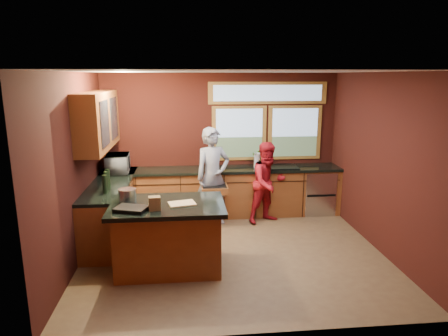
{
  "coord_description": "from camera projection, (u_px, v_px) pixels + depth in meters",
  "views": [
    {
      "loc": [
        -0.69,
        -5.64,
        2.65
      ],
      "look_at": [
        -0.1,
        0.4,
        1.24
      ],
      "focal_mm": 32.0,
      "sensor_mm": 36.0,
      "label": 1
    }
  ],
  "objects": [
    {
      "name": "paper_towel",
      "position": [
        257.0,
        160.0,
        7.6
      ],
      "size": [
        0.12,
        0.12,
        0.28
      ],
      "primitive_type": "cylinder",
      "color": "silver",
      "rests_on": "back_counter"
    },
    {
      "name": "paper_bag",
      "position": [
        155.0,
        203.0,
        5.15
      ],
      "size": [
        0.17,
        0.14,
        0.18
      ],
      "primitive_type": "cube",
      "rotation": [
        0.0,
        0.0,
        0.14
      ],
      "color": "brown",
      "rests_on": "island"
    },
    {
      "name": "black_tray",
      "position": [
        131.0,
        209.0,
        5.14
      ],
      "size": [
        0.47,
        0.39,
        0.05
      ],
      "primitive_type": "cube",
      "rotation": [
        0.0,
        0.0,
        -0.33
      ],
      "color": "black",
      "rests_on": "island"
    },
    {
      "name": "person_grey",
      "position": [
        213.0,
        177.0,
        7.12
      ],
      "size": [
        0.75,
        0.63,
        1.77
      ],
      "primitive_type": "imported",
      "rotation": [
        0.0,
        0.0,
        0.37
      ],
      "color": "slate",
      "rests_on": "floor"
    },
    {
      "name": "floor",
      "position": [
        233.0,
        252.0,
        6.13
      ],
      "size": [
        4.5,
        4.5,
        0.0
      ],
      "primitive_type": "plane",
      "color": "brown",
      "rests_on": "ground"
    },
    {
      "name": "microwave",
      "position": [
        118.0,
        164.0,
        7.21
      ],
      "size": [
        0.44,
        0.62,
        0.33
      ],
      "primitive_type": "imported",
      "rotation": [
        0.0,
        0.0,
        1.64
      ],
      "color": "#999999",
      "rests_on": "left_counter"
    },
    {
      "name": "left_counter",
      "position": [
        112.0,
        209.0,
        6.67
      ],
      "size": [
        0.64,
        2.3,
        0.93
      ],
      "color": "brown",
      "rests_on": "floor"
    },
    {
      "name": "person_red",
      "position": [
        268.0,
        183.0,
        7.25
      ],
      "size": [
        0.89,
        0.82,
        1.49
      ],
      "primitive_type": "imported",
      "rotation": [
        0.0,
        0.0,
        0.43
      ],
      "color": "maroon",
      "rests_on": "floor"
    },
    {
      "name": "room_shell",
      "position": [
        192.0,
        133.0,
        5.98
      ],
      "size": [
        4.52,
        4.02,
        2.71
      ],
      "color": "black",
      "rests_on": "ground"
    },
    {
      "name": "cutting_board",
      "position": [
        182.0,
        204.0,
        5.4
      ],
      "size": [
        0.4,
        0.32,
        0.02
      ],
      "primitive_type": "cube",
      "rotation": [
        0.0,
        0.0,
        0.23
      ],
      "color": "tan",
      "rests_on": "island"
    },
    {
      "name": "back_counter",
      "position": [
        233.0,
        191.0,
        7.69
      ],
      "size": [
        4.5,
        0.64,
        0.93
      ],
      "color": "brown",
      "rests_on": "floor"
    },
    {
      "name": "potted_plant",
      "position": [
        261.0,
        157.0,
        7.65
      ],
      "size": [
        0.34,
        0.3,
        0.38
      ],
      "primitive_type": "imported",
      "color": "#999999",
      "rests_on": "back_counter"
    },
    {
      "name": "stock_pot",
      "position": [
        127.0,
        195.0,
        5.5
      ],
      "size": [
        0.24,
        0.24,
        0.18
      ],
      "primitive_type": "cylinder",
      "color": "silver",
      "rests_on": "island"
    },
    {
      "name": "island",
      "position": [
        168.0,
        236.0,
        5.54
      ],
      "size": [
        1.55,
        1.05,
        0.95
      ],
      "color": "brown",
      "rests_on": "floor"
    }
  ]
}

